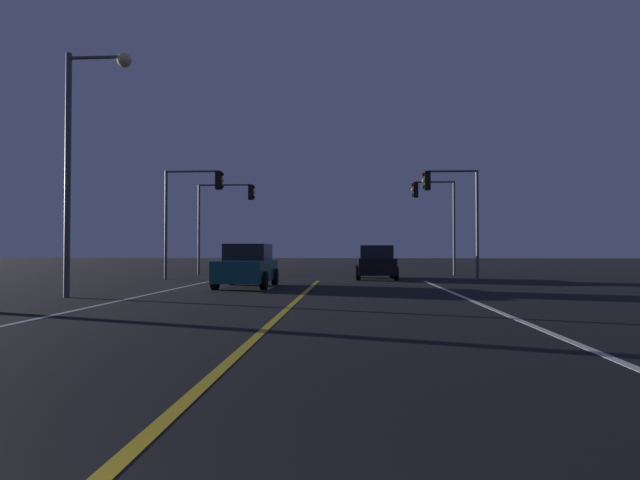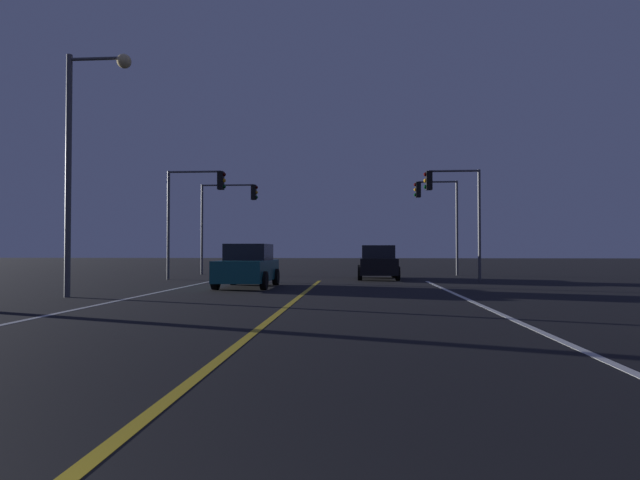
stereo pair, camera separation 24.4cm
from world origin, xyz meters
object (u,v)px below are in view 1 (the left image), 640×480
object	(u,v)px
car_oncoming	(247,266)
street_lamp_right_near	(625,78)
car_ahead_far	(376,263)
traffic_light_far_right	(434,206)
traffic_light_near_left	(194,199)
traffic_light_far_left	(226,207)
traffic_light_near_right	(451,199)
street_lamp_left_mid	(83,141)

from	to	relation	value
car_oncoming	street_lamp_right_near	bearing A→B (deg)	41.20
car_ahead_far	traffic_light_far_right	world-z (taller)	traffic_light_far_right
traffic_light_near_left	street_lamp_right_near	world-z (taller)	street_lamp_right_near
traffic_light_far_left	street_lamp_right_near	bearing A→B (deg)	-58.95
car_ahead_far	car_oncoming	world-z (taller)	same
car_ahead_far	traffic_light_far_left	size ratio (longest dim) A/B	0.79
traffic_light_far_right	traffic_light_far_left	xyz separation A→B (m)	(-12.36, -0.00, -0.00)
traffic_light_near_right	traffic_light_near_left	xyz separation A→B (m)	(-12.54, 0.00, 0.09)
traffic_light_near_left	traffic_light_far_right	xyz separation A→B (m)	(12.62, 5.50, 0.05)
traffic_light_near_right	traffic_light_far_right	xyz separation A→B (m)	(0.09, 5.50, 0.14)
traffic_light_near_right	traffic_light_far_right	size ratio (longest dim) A/B	0.96
traffic_light_near_left	traffic_light_far_left	size ratio (longest dim) A/B	0.99
street_lamp_left_mid	street_lamp_right_near	bearing A→B (deg)	-23.04
traffic_light_near_right	street_lamp_left_mid	size ratio (longest dim) A/B	0.70
traffic_light_far_left	street_lamp_right_near	distance (m)	24.20
car_ahead_far	traffic_light_near_right	world-z (taller)	traffic_light_near_right
car_ahead_far	traffic_light_far_left	world-z (taller)	traffic_light_far_left
car_ahead_far	street_lamp_left_mid	bearing A→B (deg)	139.03
traffic_light_near_left	traffic_light_far_left	distance (m)	5.51
traffic_light_near_right	street_lamp_right_near	distance (m)	15.24
traffic_light_far_right	traffic_light_near_left	bearing A→B (deg)	23.54
traffic_light_far_left	traffic_light_near_right	bearing A→B (deg)	-24.14
car_ahead_far	traffic_light_near_right	size ratio (longest dim) A/B	0.81
traffic_light_near_right	street_lamp_right_near	size ratio (longest dim) A/B	0.75
car_oncoming	traffic_light_near_left	size ratio (longest dim) A/B	0.80
traffic_light_near_left	traffic_light_far_right	bearing A→B (deg)	23.54
car_oncoming	street_lamp_right_near	distance (m)	14.23
car_ahead_far	traffic_light_near_right	distance (m)	4.86
traffic_light_near_left	traffic_light_far_left	xyz separation A→B (m)	(0.26, 5.50, 0.05)
car_ahead_far	car_oncoming	xyz separation A→B (m)	(-5.32, -6.18, 0.00)
street_lamp_left_mid	traffic_light_near_right	bearing A→B (deg)	36.54
traffic_light_near_left	traffic_light_far_right	world-z (taller)	traffic_light_far_right
traffic_light_far_left	car_ahead_far	bearing A→B (deg)	-25.75
street_lamp_left_mid	traffic_light_near_left	bearing A→B (deg)	87.34
car_ahead_far	traffic_light_far_left	distance (m)	10.24
traffic_light_far_left	street_lamp_right_near	world-z (taller)	street_lamp_right_near
street_lamp_left_mid	traffic_light_far_right	bearing A→B (deg)	49.16
car_oncoming	traffic_light_far_left	size ratio (longest dim) A/B	0.79
traffic_light_near_left	street_lamp_right_near	distance (m)	19.86
traffic_light_far_left	street_lamp_left_mid	distance (m)	15.16
street_lamp_right_near	traffic_light_near_left	bearing A→B (deg)	-50.08
traffic_light_far_left	traffic_light_near_left	bearing A→B (deg)	-92.74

